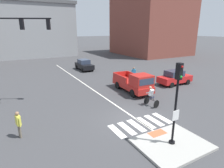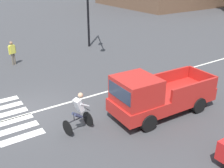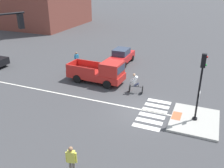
# 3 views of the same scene
# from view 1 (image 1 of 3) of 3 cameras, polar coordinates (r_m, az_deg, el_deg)

# --- Properties ---
(ground_plane) EXTENTS (300.00, 300.00, 0.00)m
(ground_plane) POSITION_cam_1_polar(r_m,az_deg,el_deg) (13.84, 6.58, -10.50)
(ground_plane) COLOR #3D3D3F
(traffic_island) EXTENTS (3.79, 3.04, 0.15)m
(traffic_island) POSITION_cam_1_polar(r_m,az_deg,el_deg) (11.47, 17.59, -16.93)
(traffic_island) COLOR #A3A099
(traffic_island) RESTS_ON ground
(tactile_pad_front) EXTENTS (1.10, 0.60, 0.01)m
(tactile_pad_front) POSITION_cam_1_polar(r_m,az_deg,el_deg) (12.12, 13.54, -14.23)
(tactile_pad_front) COLOR #DB5B38
(tactile_pad_front) RESTS_ON traffic_island
(signal_pole) EXTENTS (0.44, 0.38, 4.48)m
(signal_pole) POSITION_cam_1_polar(r_m,az_deg,el_deg) (10.25, 18.94, -3.80)
(signal_pole) COLOR black
(signal_pole) RESTS_ON traffic_island
(crosswalk_stripe_a) EXTENTS (0.44, 1.80, 0.01)m
(crosswalk_stripe_a) POSITION_cam_1_polar(r_m,az_deg,el_deg) (12.29, 1.45, -14.06)
(crosswalk_stripe_a) COLOR silver
(crosswalk_stripe_a) RESTS_ON ground
(crosswalk_stripe_b) EXTENTS (0.44, 1.80, 0.01)m
(crosswalk_stripe_b) POSITION_cam_1_polar(r_m,az_deg,el_deg) (12.65, 4.51, -13.18)
(crosswalk_stripe_b) COLOR silver
(crosswalk_stripe_b) RESTS_ON ground
(crosswalk_stripe_c) EXTENTS (0.44, 1.80, 0.01)m
(crosswalk_stripe_c) POSITION_cam_1_polar(r_m,az_deg,el_deg) (13.04, 7.38, -12.31)
(crosswalk_stripe_c) COLOR silver
(crosswalk_stripe_c) RESTS_ON ground
(crosswalk_stripe_d) EXTENTS (0.44, 1.80, 0.01)m
(crosswalk_stripe_d) POSITION_cam_1_polar(r_m,az_deg,el_deg) (13.46, 10.06, -11.46)
(crosswalk_stripe_d) COLOR silver
(crosswalk_stripe_d) RESTS_ON ground
(crosswalk_stripe_e) EXTENTS (0.44, 1.80, 0.01)m
(crosswalk_stripe_e) POSITION_cam_1_polar(r_m,az_deg,el_deg) (13.91, 12.56, -10.65)
(crosswalk_stripe_e) COLOR silver
(crosswalk_stripe_e) RESTS_ON ground
(crosswalk_stripe_f) EXTENTS (0.44, 1.80, 0.01)m
(crosswalk_stripe_f) POSITION_cam_1_polar(r_m,az_deg,el_deg) (14.39, 14.88, -9.87)
(crosswalk_stripe_f) COLOR silver
(crosswalk_stripe_f) RESTS_ON ground
(lane_centre_line) EXTENTS (0.14, 28.00, 0.01)m
(lane_centre_line) POSITION_cam_1_polar(r_m,az_deg,el_deg) (22.21, -8.16, -0.10)
(lane_centre_line) COLOR silver
(lane_centre_line) RESTS_ON ground
(traffic_light_mast) EXTENTS (4.70, 2.38, 7.25)m
(traffic_light_mast) POSITION_cam_1_polar(r_m,az_deg,el_deg) (17.46, -28.93, 10.33)
(traffic_light_mast) COLOR black
(traffic_light_mast) RESTS_ON ground
(building_corner_left) EXTENTS (15.07, 16.94, 14.44)m
(building_corner_left) POSITION_cam_1_polar(r_m,az_deg,el_deg) (50.31, 11.66, 17.17)
(building_corner_left) COLOR brown
(building_corner_left) RESTS_ON ground
(building_corner_right) EXTENTS (20.39, 18.94, 12.23)m
(building_corner_right) POSITION_cam_1_polar(r_m,az_deg,el_deg) (52.98, -24.53, 14.83)
(building_corner_right) COLOR gray
(building_corner_right) RESTS_ON ground
(car_black_eastbound_distant) EXTENTS (1.88, 4.12, 1.64)m
(car_black_eastbound_distant) POSITION_cam_1_polar(r_m,az_deg,el_deg) (29.99, -8.41, 5.76)
(car_black_eastbound_distant) COLOR black
(car_black_eastbound_distant) RESTS_ON ground
(car_red_cross_right) EXTENTS (4.11, 1.86, 1.64)m
(car_red_cross_right) POSITION_cam_1_polar(r_m,az_deg,el_deg) (22.98, 18.39, 1.86)
(car_red_cross_right) COLOR red
(car_red_cross_right) RESTS_ON ground
(pickup_truck_red_eastbound_mid) EXTENTS (2.22, 5.17, 2.08)m
(pickup_truck_red_eastbound_mid) POSITION_cam_1_polar(r_m,az_deg,el_deg) (19.06, 6.85, 0.25)
(pickup_truck_red_eastbound_mid) COLOR red
(pickup_truck_red_eastbound_mid) RESTS_ON ground
(cyclist) EXTENTS (0.82, 1.18, 1.68)m
(cyclist) POSITION_cam_1_polar(r_m,az_deg,el_deg) (16.02, 11.77, -3.55)
(cyclist) COLOR black
(cyclist) RESTS_ON ground
(pedestrian_at_curb_left) EXTENTS (0.31, 0.53, 1.67)m
(pedestrian_at_curb_left) POSITION_cam_1_polar(r_m,az_deg,el_deg) (12.46, -26.45, -10.38)
(pedestrian_at_curb_left) COLOR #6B6051
(pedestrian_at_curb_left) RESTS_ON ground
(pedestrian_waiting_far_side) EXTENTS (0.51, 0.35, 1.67)m
(pedestrian_waiting_far_side) POSITION_cam_1_polar(r_m,az_deg,el_deg) (23.71, 6.56, 3.46)
(pedestrian_waiting_far_side) COLOR black
(pedestrian_waiting_far_side) RESTS_ON ground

